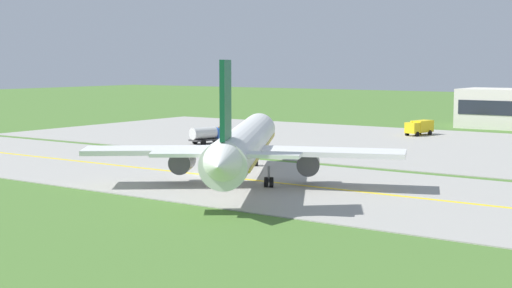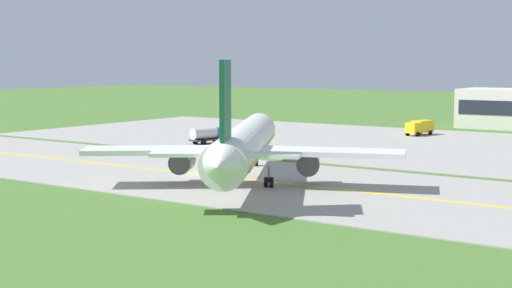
{
  "view_description": "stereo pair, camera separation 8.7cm",
  "coord_description": "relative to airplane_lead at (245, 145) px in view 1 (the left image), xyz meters",
  "views": [
    {
      "loc": [
        49.98,
        -63.31,
        12.42
      ],
      "look_at": [
        6.89,
        -0.21,
        4.0
      ],
      "focal_mm": 51.54,
      "sensor_mm": 36.0,
      "label": 1
    },
    {
      "loc": [
        50.06,
        -63.26,
        12.42
      ],
      "look_at": [
        6.89,
        -0.21,
        4.0
      ],
      "focal_mm": 51.54,
      "sensor_mm": 36.0,
      "label": 2
    }
  ],
  "objects": [
    {
      "name": "ground_plane",
      "position": [
        -7.13,
        2.64,
        -4.13
      ],
      "size": [
        500.0,
        500.0,
        0.0
      ],
      "primitive_type": "plane",
      "color": "#47702D"
    },
    {
      "name": "taxiway_centreline",
      "position": [
        -7.13,
        2.64,
        -4.03
      ],
      "size": [
        220.0,
        0.6,
        0.01
      ],
      "primitive_type": "cube",
      "color": "yellow",
      "rests_on": "taxiway_strip"
    },
    {
      "name": "traffic_cone_near_edge",
      "position": [
        -33.45,
        14.03,
        -3.83
      ],
      "size": [
        0.44,
        0.44,
        0.6
      ],
      "primitive_type": "cone",
      "color": "orange",
      "rests_on": "ground"
    },
    {
      "name": "airplane_lead",
      "position": [
        0.0,
        0.0,
        0.0
      ],
      "size": [
        30.13,
        36.24,
        12.7
      ],
      "color": "white",
      "rests_on": "ground"
    },
    {
      "name": "service_truck_baggage",
      "position": [
        -26.78,
        28.2,
        -2.6
      ],
      "size": [
        3.5,
        6.32,
        2.65
      ],
      "color": "#264CA5",
      "rests_on": "ground"
    },
    {
      "name": "apron_pad",
      "position": [
        2.87,
        44.64,
        -4.08
      ],
      "size": [
        140.0,
        52.0,
        0.1
      ],
      "primitive_type": "cube",
      "color": "#9E9B93",
      "rests_on": "ground"
    },
    {
      "name": "service_truck_fuel",
      "position": [
        -4.82,
        58.97,
        -2.6
      ],
      "size": [
        3.23,
        6.28,
        2.6
      ],
      "color": "yellow",
      "rests_on": "ground"
    },
    {
      "name": "taxiway_strip",
      "position": [
        -7.13,
        2.64,
        -4.08
      ],
      "size": [
        240.0,
        28.0,
        0.1
      ],
      "primitive_type": "cube",
      "color": "#9E9B93",
      "rests_on": "ground"
    }
  ]
}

